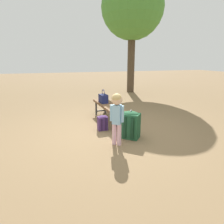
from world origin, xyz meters
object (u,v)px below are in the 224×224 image
backpack_large (131,124)px  tree_mid (132,8)px  handbag (103,98)px  backpack_small (103,122)px  park_bench (109,107)px  child_standing (117,111)px

backpack_large → tree_mid: (-5.33, 2.21, 3.50)m
handbag → backpack_small: 0.96m
park_bench → backpack_small: size_ratio=4.38×
park_bench → backpack_small: park_bench is taller
child_standing → tree_mid: 6.89m
park_bench → backpack_large: size_ratio=2.66×
backpack_large → backpack_small: backpack_large is taller
handbag → backpack_large: handbag is taller
child_standing → backpack_large: bearing=121.4°
park_bench → child_standing: child_standing is taller
handbag → tree_mid: 5.59m
handbag → child_standing: child_standing is taller
handbag → tree_mid: bearing=148.1°
backpack_large → backpack_small: size_ratio=1.65×
backpack_small → tree_mid: size_ratio=0.07×
backpack_small → tree_mid: (-4.72, 2.66, 3.62)m
handbag → child_standing: (1.69, -0.18, 0.10)m
backpack_small → tree_mid: tree_mid is taller
backpack_small → child_standing: bearing=4.3°
handbag → child_standing: size_ratio=0.37×
child_standing → backpack_large: 0.58m
child_standing → backpack_small: bearing=-175.7°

